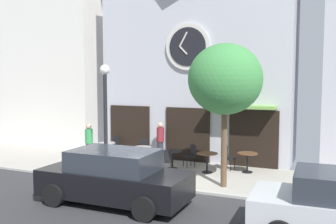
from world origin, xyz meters
TOP-DOWN VIEW (x-y plane):
  - ground_plane at (0.00, -0.84)m, footprint 24.12×10.32m
  - clock_building at (-0.29, 5.51)m, footprint 8.44×3.72m
  - neighbor_building_left at (-8.91, 6.06)m, footprint 6.65×3.51m
  - street_lamp at (-2.18, 0.78)m, footprint 0.36×0.36m
  - street_tree at (2.19, 1.07)m, footprint 2.43×2.19m
  - cafe_table_leftmost at (-3.56, 3.00)m, footprint 0.74×0.74m
  - cafe_table_near_curb at (-1.75, 2.86)m, footprint 0.71×0.71m
  - cafe_table_center_left at (-0.33, 2.69)m, footprint 0.75×0.75m
  - cafe_table_rightmost at (1.11, 2.64)m, footprint 0.79×0.79m
  - cafe_table_center at (2.50, 3.27)m, footprint 0.76×0.76m
  - cafe_chair_by_entrance at (0.21, 3.29)m, footprint 0.57×0.57m
  - cafe_chair_near_tree at (-2.20, 2.18)m, footprint 0.55×0.55m
  - cafe_chair_right_end at (-0.24, 1.86)m, footprint 0.49×0.49m
  - cafe_chair_facing_wall at (-3.64, 3.82)m, footprint 0.46×0.46m
  - cafe_chair_under_awning at (1.67, 3.43)m, footprint 0.48×0.48m
  - cafe_chair_curbside at (-2.07, 3.62)m, footprint 0.56×0.56m
  - pedestrian_maroon at (-1.36, 3.79)m, footprint 0.38×0.38m
  - pedestrian_green at (-3.91, 2.19)m, footprint 0.40×0.40m
  - parked_car_black at (-0.23, -1.86)m, footprint 4.30×2.03m

SIDE VIEW (x-z plane):
  - ground_plane at x=0.00m, z-range -0.09..0.04m
  - cafe_table_center_left at x=-0.33m, z-range 0.16..0.88m
  - cafe_table_near_curb at x=-1.75m, z-range 0.16..0.90m
  - cafe_chair_by_entrance at x=0.21m, z-range 0.08..0.98m
  - cafe_chair_near_tree at x=-2.20m, z-range 0.08..0.98m
  - cafe_chair_right_end at x=-0.24m, z-range 0.08..0.98m
  - cafe_chair_facing_wall at x=-3.64m, z-range 0.08..0.98m
  - cafe_chair_under_awning at x=1.67m, z-range 0.08..0.98m
  - cafe_chair_curbside at x=-2.07m, z-range 0.08..0.98m
  - cafe_table_center at x=2.50m, z-range 0.18..0.93m
  - cafe_table_leftmost at x=-3.56m, z-range 0.17..0.94m
  - cafe_table_rightmost at x=1.11m, z-range 0.19..0.94m
  - parked_car_black at x=-0.23m, z-range -0.01..1.54m
  - pedestrian_maroon at x=-1.36m, z-range 0.03..1.70m
  - pedestrian_green at x=-3.91m, z-range 0.03..1.70m
  - street_lamp at x=-2.18m, z-range 0.03..4.09m
  - street_tree at x=2.19m, z-range 1.18..5.88m
  - clock_building at x=-0.29m, z-range 0.15..10.21m
  - neighbor_building_left at x=-8.91m, z-range 0.00..13.98m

